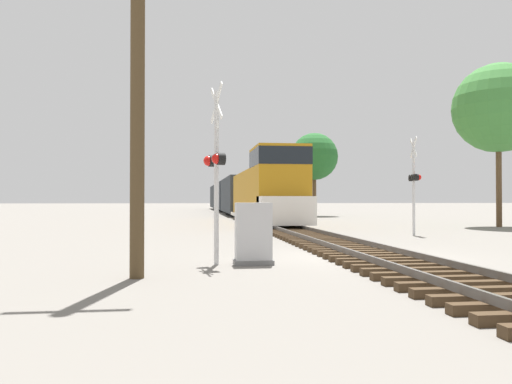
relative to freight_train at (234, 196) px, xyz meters
name	(u,v)px	position (x,y,z in m)	size (l,w,h in m)	color
ground_plane	(366,257)	(0.00, -42.73, -2.00)	(400.00, 400.00, 0.00)	slate
rail_track_bed	(366,252)	(0.00, -42.73, -1.86)	(2.60, 160.00, 0.31)	#42301E
freight_train	(234,196)	(0.00, 0.00, 0.00)	(2.86, 65.10, 4.53)	#B77A14
crossing_signal_near	(215,164)	(-4.26, -43.83, 0.50)	(0.52, 1.01, 4.48)	silver
crossing_signal_far	(414,180)	(5.12, -34.92, 0.51)	(0.43, 1.01, 4.42)	silver
relay_cabinet	(253,234)	(-3.32, -43.86, -1.24)	(0.98, 0.58, 1.54)	slate
utility_pole	(138,36)	(-5.97, -45.70, 3.00)	(1.80, 0.30, 9.75)	#4C3A23
tree_far_right	(498,108)	(13.17, -28.99, 5.01)	(5.25, 5.25, 9.65)	brown
tree_mid_background	(314,157)	(7.17, -8.69, 3.80)	(4.59, 4.59, 8.12)	brown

